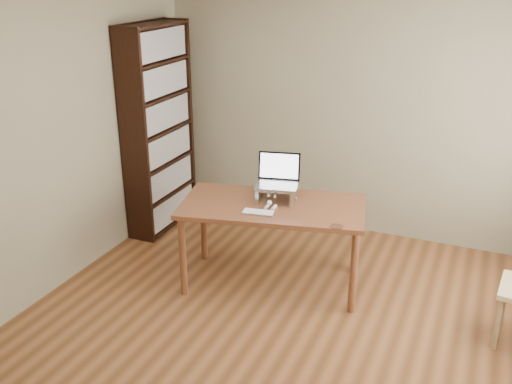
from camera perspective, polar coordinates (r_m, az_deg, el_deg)
name	(u,v)px	position (r m, az deg, el deg)	size (l,w,h in m)	color
room	(274,182)	(3.68, 1.80, 0.97)	(4.04, 4.54, 2.64)	#5A3217
bookshelf	(159,129)	(5.88, -9.70, 6.19)	(0.30, 0.90, 2.10)	black
desk	(273,214)	(4.78, 1.67, -2.21)	(1.65, 1.07, 0.75)	brown
laptop_stand	(276,192)	(4.78, 2.05, 0.02)	(0.32, 0.25, 0.13)	#BBBEC0
laptop	(279,177)	(4.80, 2.34, 1.52)	(0.40, 0.37, 0.25)	#BBBEC0
keyboard	(258,212)	(4.57, 0.24, -2.06)	(0.28, 0.15, 0.02)	#BBBEC0
coaster	(337,226)	(4.39, 8.06, -3.43)	(0.10, 0.10, 0.01)	#512C1B
cat	(279,194)	(4.81, 2.31, -0.15)	(0.23, 0.47, 0.13)	#464137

